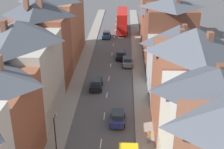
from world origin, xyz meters
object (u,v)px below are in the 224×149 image
Objects in this scene: car_mid_black at (127,61)px; pedestrian_mid_right at (149,136)px; car_near_silver at (118,117)px; double_decker_bus_lead at (122,20)px; street_lamp at (56,137)px; car_parked_left_b at (96,84)px; car_mid_white at (106,34)px; car_far_grey at (121,54)px.

pedestrian_mid_right reaches higher than car_mid_black.
car_mid_black is (1.30, 19.69, -0.02)m from car_near_silver.
street_lamp is (-6.04, -50.24, 0.43)m from double_decker_bus_lead.
car_parked_left_b reaches higher than car_near_silver.
car_far_grey is (3.60, -13.41, -0.01)m from car_mid_white.
double_decker_bus_lead is 22.80m from car_mid_black.
pedestrian_mid_right is (3.69, -27.64, 0.24)m from car_far_grey.
car_far_grey is (0.00, 23.42, -0.04)m from car_near_silver.
car_parked_left_b is 27.13m from car_mid_white.
car_mid_white is (-4.90, 17.13, -0.01)m from car_mid_black.
double_decker_bus_lead is 19.05m from car_far_grey.
street_lamp is (-2.45, -17.57, 2.39)m from car_parked_left_b.
car_mid_black is at bearing 95.70° from pedestrian_mid_right.
pedestrian_mid_right is at bearing -79.93° from car_mid_white.
pedestrian_mid_right is at bearing -82.40° from car_far_grey.
double_decker_bus_lead is 46.77m from pedestrian_mid_right.
street_lamp reaches higher than car_mid_white.
street_lamp is (-7.35, -27.56, 2.43)m from car_mid_black.
car_far_grey is at bearing 109.22° from car_mid_black.
car_mid_black is at bearing 75.07° from street_lamp.
car_far_grey is 0.82× the size of street_lamp.
car_near_silver is at bearing -89.99° from double_decker_bus_lead.
double_decker_bus_lead is 50.60m from street_lamp.
street_lamp reaches higher than double_decker_bus_lead.
car_mid_white is at bearing 90.00° from car_parked_left_b.
car_mid_white is 44.83m from street_lamp.
car_mid_white reaches higher than car_far_grey.
car_mid_black is 0.99× the size of car_mid_white.
car_parked_left_b is (-3.59, -32.67, -1.97)m from double_decker_bus_lead.
car_mid_black is 11.13m from car_parked_left_b.
car_mid_black is at bearing -74.04° from car_mid_white.
street_lamp is at bearing -159.45° from pedestrian_mid_right.
double_decker_bus_lead is at bearing 94.54° from pedestrian_mid_right.
car_mid_white is at bearing -122.96° from double_decker_bus_lead.
car_parked_left_b is at bearing -104.70° from car_far_grey.
street_lamp is at bearing -127.54° from car_near_silver.
double_decker_bus_lead is at bearing 93.30° from car_mid_black.
car_far_grey is (3.60, 13.73, -0.05)m from car_parked_left_b.
car_mid_white is 41.69m from pedestrian_mid_right.
car_near_silver is at bearing 52.46° from street_lamp.
car_far_grey is at bearing -74.97° from car_mid_white.
car_mid_black is at bearing 63.89° from car_parked_left_b.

